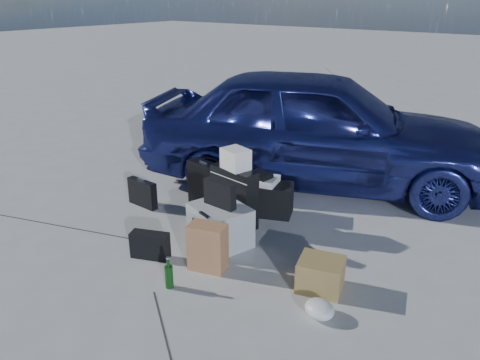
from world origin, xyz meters
name	(u,v)px	position (x,y,z in m)	size (l,w,h in m)	color
ground	(191,249)	(0.00, 0.00, 0.00)	(60.00, 60.00, 0.00)	#AEAFAA
car	(317,127)	(0.10, 2.39, 0.78)	(1.84, 4.57, 1.56)	navy
pelican_case	(220,225)	(0.15, 0.29, 0.21)	(0.57, 0.47, 0.42)	#9C9FA1
laptop_bag	(220,194)	(0.15, 0.30, 0.55)	(0.36, 0.09, 0.27)	black
briefcase	(143,193)	(-1.19, 0.43, 0.17)	(0.43, 0.09, 0.33)	black
suitcase_left	(205,185)	(-0.56, 0.86, 0.29)	(0.44, 0.16, 0.57)	black
suitcase_right	(234,197)	(0.00, 0.72, 0.33)	(0.56, 0.20, 0.67)	black
white_carton	(236,159)	(0.02, 0.72, 0.78)	(0.28, 0.22, 0.22)	silver
duffel_bag	(260,198)	(0.07, 1.13, 0.19)	(0.75, 0.32, 0.38)	black
flat_box_white	(260,180)	(0.05, 1.15, 0.41)	(0.41, 0.31, 0.07)	silver
flat_box_black	(260,175)	(0.06, 1.13, 0.48)	(0.26, 0.18, 0.05)	black
kraft_bag	(208,247)	(0.37, -0.16, 0.23)	(0.34, 0.21, 0.46)	#9E6945
cardboard_box	(321,274)	(1.37, 0.19, 0.14)	(0.38, 0.33, 0.29)	olive
plastic_bag	(319,309)	(1.55, -0.16, 0.07)	(0.26, 0.22, 0.14)	silver
messenger_bag	(150,245)	(-0.22, -0.35, 0.13)	(0.38, 0.14, 0.26)	black
green_bottle	(169,273)	(0.30, -0.60, 0.15)	(0.07, 0.07, 0.29)	black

